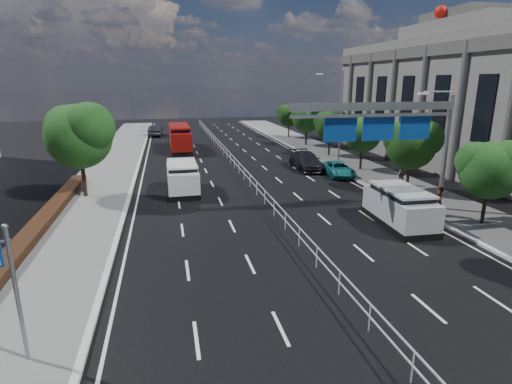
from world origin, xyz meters
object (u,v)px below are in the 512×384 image
object	(u,v)px
white_minivan	(182,178)
near_car_silver	(183,144)
parked_car_teal	(338,169)
pedestrian_b	(400,174)
red_bus	(180,137)
overhead_gantry	(391,123)
silver_minivan	(400,207)
parked_car_dark	(306,161)
near_car_dark	(156,131)
pedestrian_a	(438,201)

from	to	relation	value
white_minivan	near_car_silver	xyz separation A→B (m)	(0.96, 19.61, -0.42)
parked_car_teal	pedestrian_b	bearing A→B (deg)	-48.12
red_bus	near_car_silver	bearing A→B (deg)	-1.68
overhead_gantry	pedestrian_b	size ratio (longest dim) A/B	6.12
silver_minivan	parked_car_teal	size ratio (longest dim) A/B	1.21
near_car_silver	pedestrian_b	bearing A→B (deg)	132.84
white_minivan	near_car_silver	world-z (taller)	white_minivan
parked_car_dark	pedestrian_b	world-z (taller)	pedestrian_b
near_car_dark	pedestrian_a	world-z (taller)	pedestrian_a
red_bus	parked_car_dark	world-z (taller)	red_bus
white_minivan	silver_minivan	world-z (taller)	white_minivan
pedestrian_b	white_minivan	bearing A→B (deg)	-4.88
white_minivan	pedestrian_b	bearing A→B (deg)	-7.31
red_bus	parked_car_dark	bearing A→B (deg)	-52.14
parked_car_dark	pedestrian_b	xyz separation A→B (m)	(5.03, -7.62, 0.19)
white_minivan	overhead_gantry	bearing A→B (deg)	-34.34
red_bus	parked_car_teal	distance (m)	21.62
near_car_silver	pedestrian_a	world-z (taller)	pedestrian_a
parked_car_teal	pedestrian_a	world-z (taller)	pedestrian_a
near_car_dark	parked_car_dark	xyz separation A→B (m)	(14.18, -27.39, -0.01)
near_car_silver	parked_car_dark	world-z (taller)	parked_car_dark
silver_minivan	near_car_dark	bearing A→B (deg)	111.34
white_minivan	red_bus	world-z (taller)	red_bus
overhead_gantry	parked_car_dark	bearing A→B (deg)	91.01
overhead_gantry	pedestrian_a	distance (m)	5.54
red_bus	parked_car_dark	xyz separation A→B (m)	(11.12, -14.04, -0.74)
parked_car_teal	white_minivan	bearing A→B (deg)	-165.01
red_bus	near_car_dark	xyz separation A→B (m)	(-3.05, 13.35, -0.73)
near_car_silver	near_car_dark	xyz separation A→B (m)	(-3.46, 13.36, 0.13)
parked_car_teal	parked_car_dark	bearing A→B (deg)	124.10
near_car_dark	pedestrian_b	xyz separation A→B (m)	(19.21, -35.01, 0.17)
red_bus	pedestrian_a	distance (m)	32.22
overhead_gantry	near_car_dark	size ratio (longest dim) A/B	2.10
red_bus	pedestrian_a	world-z (taller)	red_bus
near_car_silver	parked_car_dark	bearing A→B (deg)	134.18
near_car_silver	parked_car_teal	world-z (taller)	near_car_silver
red_bus	silver_minivan	xyz separation A→B (m)	(11.25, -29.51, -0.46)
near_car_silver	pedestrian_b	world-z (taller)	pedestrian_b
white_minivan	red_bus	bearing A→B (deg)	88.04
overhead_gantry	near_car_silver	bearing A→B (deg)	111.62
red_bus	white_minivan	bearing A→B (deg)	-92.14
overhead_gantry	white_minivan	size ratio (longest dim) A/B	1.99
silver_minivan	near_car_silver	bearing A→B (deg)	113.07
overhead_gantry	pedestrian_a	size ratio (longest dim) A/B	5.78
overhead_gantry	parked_car_dark	size ratio (longest dim) A/B	1.88
near_car_silver	silver_minivan	bearing A→B (deg)	116.99
pedestrian_a	near_car_dark	bearing A→B (deg)	-102.73
near_car_dark	near_car_silver	bearing A→B (deg)	112.06
overhead_gantry	red_bus	bearing A→B (deg)	112.33
red_bus	pedestrian_b	size ratio (longest dim) A/B	5.88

